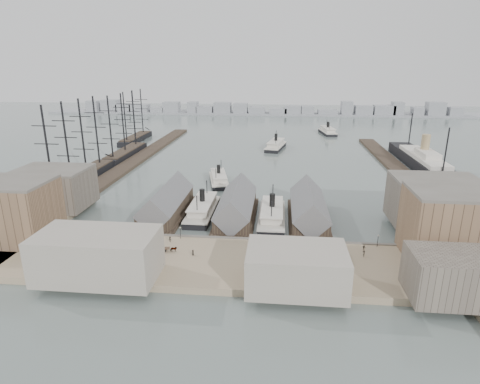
# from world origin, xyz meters

# --- Properties ---
(ground) EXTENTS (900.00, 900.00, 0.00)m
(ground) POSITION_xyz_m (0.00, 0.00, 0.00)
(ground) COLOR #53605D
(ground) RESTS_ON ground
(quay) EXTENTS (180.00, 30.00, 2.00)m
(quay) POSITION_xyz_m (0.00, -20.00, 1.00)
(quay) COLOR gray
(quay) RESTS_ON ground
(seawall) EXTENTS (180.00, 1.20, 2.30)m
(seawall) POSITION_xyz_m (0.00, -5.20, 1.15)
(seawall) COLOR #59544C
(seawall) RESTS_ON ground
(west_wharf) EXTENTS (10.00, 220.00, 1.60)m
(west_wharf) POSITION_xyz_m (-68.00, 100.00, 0.80)
(west_wharf) COLOR #2D231C
(west_wharf) RESTS_ON ground
(east_wharf) EXTENTS (10.00, 180.00, 1.60)m
(east_wharf) POSITION_xyz_m (78.00, 90.00, 0.80)
(east_wharf) COLOR #2D231C
(east_wharf) RESTS_ON ground
(ferry_shed_west) EXTENTS (14.00, 42.00, 12.60)m
(ferry_shed_west) POSITION_xyz_m (-26.00, 16.88, 4.64)
(ferry_shed_west) COLOR #2D231C
(ferry_shed_west) RESTS_ON ground
(ferry_shed_center) EXTENTS (14.00, 42.00, 12.60)m
(ferry_shed_center) POSITION_xyz_m (0.00, 16.88, 4.64)
(ferry_shed_center) COLOR #2D231C
(ferry_shed_center) RESTS_ON ground
(ferry_shed_east) EXTENTS (14.00, 42.00, 12.60)m
(ferry_shed_east) POSITION_xyz_m (26.00, 16.88, 4.64)
(ferry_shed_east) COLOR #2D231C
(ferry_shed_east) RESTS_ON ground
(warehouse_west_front) EXTENTS (32.00, 18.00, 18.00)m
(warehouse_west_front) POSITION_xyz_m (-70.00, -12.00, 11.00)
(warehouse_west_front) COLOR brown
(warehouse_west_front) RESTS_ON west_land
(warehouse_west_back) EXTENTS (26.00, 20.00, 14.00)m
(warehouse_west_back) POSITION_xyz_m (-70.00, 18.00, 9.00)
(warehouse_west_back) COLOR #60564C
(warehouse_west_back) RESTS_ON west_land
(warehouse_east_front) EXTENTS (30.00, 18.00, 19.00)m
(warehouse_east_front) POSITION_xyz_m (66.00, -12.00, 11.50)
(warehouse_east_front) COLOR brown
(warehouse_east_front) RESTS_ON east_land
(warehouse_east_back) EXTENTS (28.00, 20.00, 15.00)m
(warehouse_east_back) POSITION_xyz_m (68.00, 15.00, 9.50)
(warehouse_east_back) COLOR #60564C
(warehouse_east_back) RESTS_ON east_land
(street_bldg_center) EXTENTS (24.00, 16.00, 10.00)m
(street_bldg_center) POSITION_xyz_m (20.00, -32.00, 7.00)
(street_bldg_center) COLOR gray
(street_bldg_center) RESTS_ON quay
(street_bldg_west) EXTENTS (30.00, 16.00, 12.00)m
(street_bldg_west) POSITION_xyz_m (-30.00, -32.00, 8.00)
(street_bldg_west) COLOR gray
(street_bldg_west) RESTS_ON quay
(street_bldg_east) EXTENTS (18.00, 14.00, 11.00)m
(street_bldg_east) POSITION_xyz_m (55.00, -33.00, 7.50)
(street_bldg_east) COLOR #60564C
(street_bldg_east) RESTS_ON quay
(lamp_post_far_w) EXTENTS (0.44, 0.44, 3.92)m
(lamp_post_far_w) POSITION_xyz_m (-45.00, -7.00, 4.71)
(lamp_post_far_w) COLOR black
(lamp_post_far_w) RESTS_ON quay
(lamp_post_near_w) EXTENTS (0.44, 0.44, 3.92)m
(lamp_post_near_w) POSITION_xyz_m (-15.00, -7.00, 4.71)
(lamp_post_near_w) COLOR black
(lamp_post_near_w) RESTS_ON quay
(lamp_post_near_e) EXTENTS (0.44, 0.44, 3.92)m
(lamp_post_near_e) POSITION_xyz_m (15.00, -7.00, 4.71)
(lamp_post_near_e) COLOR black
(lamp_post_near_e) RESTS_ON quay
(lamp_post_far_e) EXTENTS (0.44, 0.44, 3.92)m
(lamp_post_far_e) POSITION_xyz_m (45.00, -7.00, 4.71)
(lamp_post_far_e) COLOR black
(lamp_post_far_e) RESTS_ON quay
(far_shore) EXTENTS (500.00, 40.00, 15.72)m
(far_shore) POSITION_xyz_m (-2.07, 334.14, 3.91)
(far_shore) COLOR gray
(far_shore) RESTS_ON ground
(ferry_docked_west) EXTENTS (9.01, 30.04, 10.73)m
(ferry_docked_west) POSITION_xyz_m (-13.00, 19.13, 2.51)
(ferry_docked_west) COLOR black
(ferry_docked_west) RESTS_ON ground
(ferry_docked_east) EXTENTS (9.19, 30.65, 10.94)m
(ferry_docked_east) POSITION_xyz_m (13.00, 15.61, 2.56)
(ferry_docked_east) COLOR black
(ferry_docked_east) RESTS_ON ground
(ferry_open_near) EXTENTS (13.50, 27.27, 9.35)m
(ferry_open_near) POSITION_xyz_m (-13.36, 61.66, 2.19)
(ferry_open_near) COLOR black
(ferry_open_near) RESTS_ON ground
(ferry_open_mid) EXTENTS (14.73, 31.46, 10.82)m
(ferry_open_mid) POSITION_xyz_m (12.35, 144.75, 2.53)
(ferry_open_mid) COLOR black
(ferry_open_mid) RESTS_ON ground
(ferry_open_far) EXTENTS (13.10, 30.41, 10.51)m
(ferry_open_far) POSITION_xyz_m (53.07, 208.52, 2.46)
(ferry_open_far) COLOR black
(ferry_open_far) RESTS_ON ground
(sailing_ship_near) EXTENTS (9.44, 65.02, 38.80)m
(sailing_ship_near) POSITION_xyz_m (-79.63, 55.70, 2.85)
(sailing_ship_near) COLOR black
(sailing_ship_near) RESTS_ON ground
(sailing_ship_mid) EXTENTS (9.21, 53.24, 37.88)m
(sailing_ship_mid) POSITION_xyz_m (-78.63, 112.23, 2.71)
(sailing_ship_mid) COLOR black
(sailing_ship_mid) RESTS_ON ground
(sailing_ship_far) EXTENTS (8.85, 49.15, 36.37)m
(sailing_ship_far) POSITION_xyz_m (-90.25, 162.53, 2.63)
(sailing_ship_far) COLOR black
(sailing_ship_far) RESTS_ON ground
(ocean_steamer) EXTENTS (12.76, 93.22, 18.64)m
(ocean_steamer) POSITION_xyz_m (92.00, 99.21, 4.01)
(ocean_steamer) COLOR black
(ocean_steamer) RESTS_ON ground
(tram) EXTENTS (3.14, 9.76, 3.42)m
(tram) POSITION_xyz_m (30.26, -16.39, 3.75)
(tram) COLOR black
(tram) RESTS_ON quay
(horse_cart_left) EXTENTS (4.21, 4.17, 1.49)m
(horse_cart_left) POSITION_xyz_m (-48.46, -14.59, 2.78)
(horse_cart_left) COLOR black
(horse_cart_left) RESTS_ON quay
(horse_cart_center) EXTENTS (4.98, 1.64, 1.73)m
(horse_cart_center) POSITION_xyz_m (-15.39, -16.38, 2.86)
(horse_cart_center) COLOR black
(horse_cart_center) RESTS_ON quay
(horse_cart_right) EXTENTS (4.84, 2.74, 1.62)m
(horse_cart_right) POSITION_xyz_m (25.05, -20.08, 2.82)
(horse_cart_right) COLOR black
(horse_cart_right) RESTS_ON quay
(pedestrian_0) EXTENTS (0.74, 0.70, 1.64)m
(pedestrian_0) POSITION_xyz_m (-49.81, -14.07, 2.82)
(pedestrian_0) COLOR black
(pedestrian_0) RESTS_ON quay
(pedestrian_1) EXTENTS (1.12, 1.08, 1.81)m
(pedestrian_1) POSITION_xyz_m (-37.22, -18.73, 2.91)
(pedestrian_1) COLOR black
(pedestrian_1) RESTS_ON quay
(pedestrian_2) EXTENTS (1.28, 1.04, 1.72)m
(pedestrian_2) POSITION_xyz_m (-17.58, -9.70, 2.86)
(pedestrian_2) COLOR black
(pedestrian_2) RESTS_ON quay
(pedestrian_3) EXTENTS (1.15, 0.84, 1.82)m
(pedestrian_3) POSITION_xyz_m (-15.37, -26.24, 2.91)
(pedestrian_3) COLOR black
(pedestrian_3) RESTS_ON quay
(pedestrian_4) EXTENTS (0.63, 0.88, 1.68)m
(pedestrian_4) POSITION_xyz_m (-8.68, -17.89, 2.84)
(pedestrian_4) COLOR black
(pedestrian_4) RESTS_ON quay
(pedestrian_5) EXTENTS (0.80, 0.81, 1.81)m
(pedestrian_5) POSITION_xyz_m (11.04, -20.09, 2.91)
(pedestrian_5) COLOR black
(pedestrian_5) RESTS_ON quay
(pedestrian_6) EXTENTS (0.83, 0.95, 1.64)m
(pedestrian_6) POSITION_xyz_m (27.51, -11.10, 2.82)
(pedestrian_6) COLOR black
(pedestrian_6) RESTS_ON quay
(pedestrian_7) EXTENTS (0.77, 1.21, 1.78)m
(pedestrian_7) POSITION_xyz_m (32.31, -25.27, 2.89)
(pedestrian_7) COLOR black
(pedestrian_7) RESTS_ON quay
(pedestrian_8) EXTENTS (1.07, 0.87, 1.71)m
(pedestrian_8) POSITION_xyz_m (40.57, -9.66, 2.85)
(pedestrian_8) COLOR black
(pedestrian_8) RESTS_ON quay
(pedestrian_9) EXTENTS (0.82, 0.94, 1.63)m
(pedestrian_9) POSITION_xyz_m (60.00, -23.79, 2.81)
(pedestrian_9) COLOR black
(pedestrian_9) RESTS_ON quay
(pedestrian_10) EXTENTS (0.82, 1.23, 1.77)m
(pedestrian_10) POSITION_xyz_m (34.28, -16.04, 2.89)
(pedestrian_10) COLOR black
(pedestrian_10) RESTS_ON quay
(pedestrian_11) EXTENTS (1.09, 1.34, 1.81)m
(pedestrian_11) POSITION_xyz_m (39.73, -13.89, 2.90)
(pedestrian_11) COLOR black
(pedestrian_11) RESTS_ON quay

